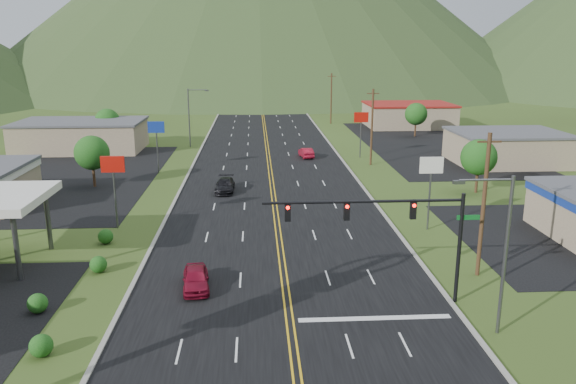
{
  "coord_description": "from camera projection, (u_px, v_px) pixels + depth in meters",
  "views": [
    {
      "loc": [
        -1.86,
        -17.53,
        15.61
      ],
      "look_at": [
        0.64,
        24.4,
        4.5
      ],
      "focal_mm": 35.0,
      "sensor_mm": 36.0,
      "label": 1
    }
  ],
  "objects": [
    {
      "name": "streetlight_east",
      "position": [
        501.0,
        245.0,
        29.99
      ],
      "size": [
        3.28,
        0.25,
        9.0
      ],
      "color": "#59595E",
      "rests_on": "ground"
    },
    {
      "name": "tree_west_a",
      "position": [
        92.0,
        153.0,
        62.31
      ],
      "size": [
        3.84,
        3.84,
        5.82
      ],
      "color": "#382314",
      "rests_on": "ground"
    },
    {
      "name": "traffic_signal",
      "position": [
        396.0,
        221.0,
        33.53
      ],
      "size": [
        13.1,
        0.43,
        7.0
      ],
      "color": "black",
      "rests_on": "ground"
    },
    {
      "name": "building_west_far",
      "position": [
        81.0,
        135.0,
        84.46
      ],
      "size": [
        18.4,
        11.4,
        4.5
      ],
      "color": "tan",
      "rests_on": "ground"
    },
    {
      "name": "pole_sign_east_a",
      "position": [
        431.0,
        173.0,
        47.49
      ],
      "size": [
        2.0,
        0.18,
        6.4
      ],
      "color": "#59595E",
      "rests_on": "ground"
    },
    {
      "name": "car_red_near",
      "position": [
        196.0,
        279.0,
        36.7
      ],
      "size": [
        2.13,
        4.33,
        1.42
      ],
      "primitive_type": "imported",
      "rotation": [
        0.0,
        0.0,
        0.11
      ],
      "color": "maroon",
      "rests_on": "ground"
    },
    {
      "name": "utility_pole_b",
      "position": [
        372.0,
        126.0,
        73.56
      ],
      "size": [
        1.6,
        0.28,
        10.0
      ],
      "color": "#382314",
      "rests_on": "ground"
    },
    {
      "name": "utility_pole_d",
      "position": [
        311.0,
        84.0,
        150.77
      ],
      "size": [
        1.6,
        0.28,
        10.0
      ],
      "color": "#382314",
      "rests_on": "ground"
    },
    {
      "name": "tree_west_b",
      "position": [
        107.0,
        121.0,
        88.07
      ],
      "size": [
        3.84,
        3.84,
        5.82
      ],
      "color": "#382314",
      "rests_on": "ground"
    },
    {
      "name": "car_dark_mid",
      "position": [
        225.0,
        186.0,
        60.92
      ],
      "size": [
        2.08,
        4.89,
        1.41
      ],
      "primitive_type": "imported",
      "rotation": [
        0.0,
        0.0,
        -0.02
      ],
      "color": "black",
      "rests_on": "ground"
    },
    {
      "name": "utility_pole_c",
      "position": [
        331.0,
        98.0,
        112.16
      ],
      "size": [
        1.6,
        0.28,
        10.0
      ],
      "color": "#382314",
      "rests_on": "ground"
    },
    {
      "name": "pole_sign_west_a",
      "position": [
        113.0,
        172.0,
        47.88
      ],
      "size": [
        2.0,
        0.18,
        6.4
      ],
      "color": "#59595E",
      "rests_on": "ground"
    },
    {
      "name": "tree_east_a",
      "position": [
        479.0,
        157.0,
        59.89
      ],
      "size": [
        3.84,
        3.84,
        5.82
      ],
      "color": "#382314",
      "rests_on": "ground"
    },
    {
      "name": "pole_sign_west_b",
      "position": [
        156.0,
        132.0,
        69.11
      ],
      "size": [
        2.0,
        0.18,
        6.4
      ],
      "color": "#59595E",
      "rests_on": "ground"
    },
    {
      "name": "building_east_mid",
      "position": [
        507.0,
        147.0,
        75.38
      ],
      "size": [
        14.4,
        11.4,
        4.3
      ],
      "color": "tan",
      "rests_on": "ground"
    },
    {
      "name": "streetlight_west",
      "position": [
        191.0,
        114.0,
        86.58
      ],
      "size": [
        3.28,
        0.25,
        9.0
      ],
      "color": "#59595E",
      "rests_on": "ground"
    },
    {
      "name": "car_red_far",
      "position": [
        306.0,
        153.0,
        79.36
      ],
      "size": [
        2.01,
        4.32,
        1.37
      ],
      "primitive_type": "imported",
      "rotation": [
        0.0,
        0.0,
        3.28
      ],
      "color": "maroon",
      "rests_on": "ground"
    },
    {
      "name": "utility_pole_a",
      "position": [
        484.0,
        204.0,
        37.85
      ],
      "size": [
        1.6,
        0.28,
        10.0
      ],
      "color": "#382314",
      "rests_on": "ground"
    },
    {
      "name": "building_east_far",
      "position": [
        408.0,
        115.0,
        108.9
      ],
      "size": [
        16.4,
        12.4,
        4.5
      ],
      "color": "tan",
      "rests_on": "ground"
    },
    {
      "name": "tree_east_b",
      "position": [
        416.0,
        114.0,
        96.79
      ],
      "size": [
        3.84,
        3.84,
        5.82
      ],
      "color": "#382314",
      "rests_on": "ground"
    },
    {
      "name": "pole_sign_east_b",
      "position": [
        361.0,
        122.0,
        78.38
      ],
      "size": [
        2.0,
        0.18,
        6.4
      ],
      "color": "#59595E",
      "rests_on": "ground"
    }
  ]
}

